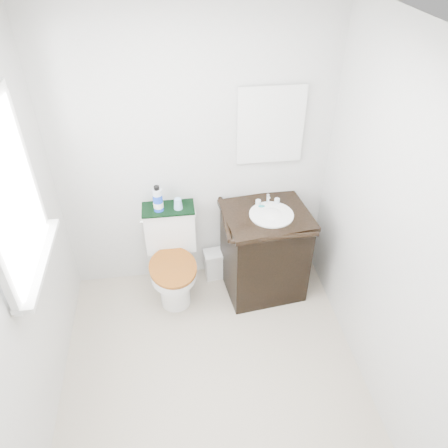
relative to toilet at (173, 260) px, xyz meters
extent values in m
plane|color=#C0B29A|center=(0.24, -0.97, -0.35)|extent=(2.40, 2.40, 0.00)
plane|color=silver|center=(0.24, -0.97, 2.05)|extent=(2.40, 2.40, 0.00)
plane|color=silver|center=(0.24, 0.23, 0.85)|extent=(2.40, 0.00, 2.40)
plane|color=silver|center=(-0.86, -0.97, 0.85)|extent=(0.00, 2.40, 2.40)
plane|color=silver|center=(1.34, -0.97, 0.85)|extent=(0.00, 2.40, 2.40)
cube|color=white|center=(-0.83, -0.72, 1.20)|extent=(0.02, 0.70, 0.90)
cube|color=silver|center=(0.83, 0.21, 1.10)|extent=(0.50, 0.02, 0.60)
cylinder|color=white|center=(0.00, -0.15, -0.16)|extent=(0.26, 0.26, 0.40)
cube|color=white|center=(0.00, 0.10, -0.16)|extent=(0.26, 0.28, 0.40)
cube|color=white|center=(0.00, 0.12, 0.23)|extent=(0.42, 0.18, 0.38)
cube|color=white|center=(0.00, 0.12, 0.44)|extent=(0.44, 0.20, 0.03)
cylinder|color=white|center=(0.00, -0.19, 0.04)|extent=(0.38, 0.38, 0.08)
cylinder|color=brown|center=(0.00, -0.19, 0.09)|extent=(0.43, 0.43, 0.03)
cube|color=black|center=(0.78, -0.06, 0.04)|extent=(0.70, 0.61, 0.78)
cube|color=black|center=(0.78, -0.06, 0.45)|extent=(0.74, 0.66, 0.04)
cylinder|color=white|center=(0.81, -0.09, 0.47)|extent=(0.35, 0.35, 0.01)
ellipsoid|color=white|center=(0.81, -0.09, 0.42)|extent=(0.30, 0.30, 0.15)
cylinder|color=silver|center=(0.81, 0.06, 0.52)|extent=(0.02, 0.02, 0.10)
cube|color=silver|center=(0.38, 0.13, -0.23)|extent=(0.19, 0.15, 0.25)
cube|color=silver|center=(0.38, 0.13, -0.09)|extent=(0.21, 0.17, 0.03)
cube|color=black|center=(0.00, 0.12, 0.46)|extent=(0.43, 0.22, 0.02)
cylinder|color=blue|center=(-0.07, 0.10, 0.54)|extent=(0.08, 0.08, 0.15)
cylinder|color=silver|center=(-0.07, 0.10, 0.64)|extent=(0.08, 0.08, 0.05)
cylinder|color=black|center=(-0.07, 0.10, 0.68)|extent=(0.04, 0.04, 0.03)
cone|color=#93C1F1|center=(0.08, 0.10, 0.51)|extent=(0.07, 0.07, 0.09)
ellipsoid|color=#177172|center=(0.76, 0.02, 0.48)|extent=(0.07, 0.04, 0.02)
camera|label=1|loc=(0.06, -2.82, 2.50)|focal=35.00mm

